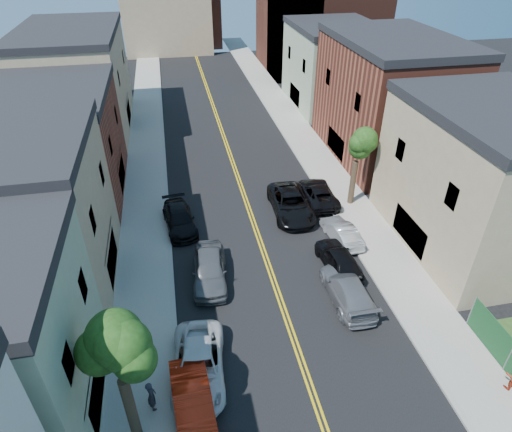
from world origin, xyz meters
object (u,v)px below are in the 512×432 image
red_sedan (193,405)px  black_suv_lane (291,204)px  silver_car_right (342,233)px  pedestrian_left (151,396)px  black_car_right (339,259)px  black_car_left (179,219)px  white_pickup (198,366)px  grey_car_right (348,290)px  dark_car_right_far (318,193)px  grey_car_left (210,269)px

red_sedan → black_suv_lane: (8.50, 14.96, 0.05)m
silver_car_right → pedestrian_left: size_ratio=2.42×
black_car_right → silver_car_right: black_car_right is taller
black_car_left → silver_car_right: size_ratio=1.21×
black_suv_lane → white_pickup: bearing=-120.0°
white_pickup → black_suv_lane: black_suv_lane is taller
white_pickup → silver_car_right: white_pickup is taller
white_pickup → grey_car_right: grey_car_right is taller
pedestrian_left → black_suv_lane: bearing=-46.6°
black_car_left → grey_car_right: bearing=-52.1°
black_car_right → white_pickup: bearing=30.4°
black_car_right → black_car_left: bearing=-37.4°
black_car_right → silver_car_right: (1.24, 2.74, -0.10)m
grey_car_right → white_pickup: bearing=21.9°
dark_car_right_far → black_suv_lane: bearing=27.6°
black_car_right → pedestrian_left: (-11.52, -7.55, 0.22)m
grey_car_left → pedestrian_left: size_ratio=2.98×
white_pickup → grey_car_right: (8.89, 3.48, 0.01)m
red_sedan → black_suv_lane: size_ratio=0.80×
black_suv_lane → silver_car_right: bearing=-56.1°
grey_car_left → white_pickup: bearing=-95.5°
black_car_left → dark_car_right_far: black_car_left is taller
grey_car_right → black_suv_lane: black_suv_lane is taller
pedestrian_left → grey_car_left: bearing=-34.1°
grey_car_left → black_suv_lane: size_ratio=0.84×
grey_car_left → black_car_right: grey_car_left is taller
red_sedan → dark_car_right_far: 19.59m
black_car_left → black_suv_lane: bearing=-5.2°
black_suv_lane → dark_car_right_far: bearing=28.6°
pedestrian_left → white_pickup: bearing=-68.9°
black_suv_lane → black_car_right: bearing=-77.4°
dark_car_right_far → silver_car_right: bearing=90.9°
grey_car_left → silver_car_right: size_ratio=1.23×
dark_car_right_far → pedestrian_left: 20.12m
black_car_right → black_suv_lane: black_suv_lane is taller
grey_car_left → black_suv_lane: bearing=47.9°
black_car_left → dark_car_right_far: (10.80, 1.48, -0.00)m
black_car_right → grey_car_left: bearing=-6.8°
white_pickup → grey_car_left: size_ratio=1.06×
white_pickup → silver_car_right: bearing=46.0°
white_pickup → silver_car_right: (10.59, 8.93, -0.07)m
red_sedan → grey_car_left: (1.70, 8.72, 0.08)m
red_sedan → black_car_left: 14.74m
grey_car_left → black_car_right: size_ratio=1.11×
white_pickup → grey_car_left: bearing=85.0°
pedestrian_left → black_car_left: bearing=-18.8°
red_sedan → grey_car_right: (9.30, 5.50, -0.03)m
silver_car_right → black_suv_lane: (-2.50, 4.01, 0.15)m
white_pickup → black_car_right: bearing=39.4°
black_car_right → black_suv_lane: (-1.26, 6.75, 0.06)m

